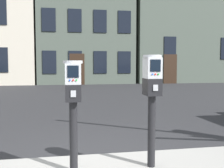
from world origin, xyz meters
The scene contains 3 objects.
parking_meter_near_kerb centered at (-0.27, -0.34, 1.00)m, with size 0.22×0.25×1.25m.
parking_meter_twin_adjacent centered at (0.64, -0.34, 1.05)m, with size 0.22×0.25×1.32m.
townhouse_brownstone centered at (1.22, 18.06, 5.54)m, with size 6.78×6.86×11.08m.
Camera 1 is at (-0.37, -3.28, 1.35)m, focal length 42.32 mm.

